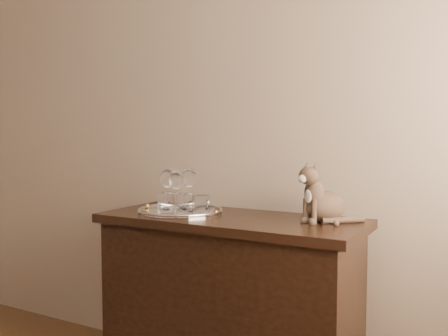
# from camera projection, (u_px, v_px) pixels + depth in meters

# --- Properties ---
(wall_back) EXTENTS (4.00, 0.10, 2.70)m
(wall_back) POSITION_uv_depth(u_px,v_px,m) (162.00, 111.00, 2.78)
(wall_back) COLOR tan
(wall_back) RESTS_ON ground
(sideboard) EXTENTS (1.20, 0.50, 0.85)m
(sideboard) POSITION_uv_depth(u_px,v_px,m) (230.00, 308.00, 2.28)
(sideboard) COLOR black
(sideboard) RESTS_ON ground
(tray) EXTENTS (0.40, 0.40, 0.01)m
(tray) POSITION_uv_depth(u_px,v_px,m) (180.00, 212.00, 2.37)
(tray) COLOR silver
(tray) RESTS_ON sideboard
(wine_glass_a) EXTENTS (0.07, 0.07, 0.19)m
(wine_glass_a) POSITION_uv_depth(u_px,v_px,m) (168.00, 189.00, 2.45)
(wine_glass_a) COLOR white
(wine_glass_a) RESTS_ON tray
(wine_glass_b) EXTENTS (0.07, 0.07, 0.20)m
(wine_glass_b) POSITION_uv_depth(u_px,v_px,m) (189.00, 188.00, 2.44)
(wine_glass_b) COLOR silver
(wine_glass_b) RESTS_ON tray
(wine_glass_d) EXTENTS (0.07, 0.07, 0.19)m
(wine_glass_d) POSITION_uv_depth(u_px,v_px,m) (177.00, 191.00, 2.38)
(wine_glass_d) COLOR silver
(wine_glass_d) RESTS_ON tray
(tumbler_a) EXTENTS (0.08, 0.08, 0.09)m
(tumbler_a) POSITION_uv_depth(u_px,v_px,m) (185.00, 204.00, 2.26)
(tumbler_a) COLOR white
(tumbler_a) RESTS_ON tray
(tumbler_b) EXTENTS (0.08, 0.08, 0.09)m
(tumbler_b) POSITION_uv_depth(u_px,v_px,m) (167.00, 203.00, 2.29)
(tumbler_b) COLOR white
(tumbler_b) RESTS_ON tray
(tumbler_c) EXTENTS (0.07, 0.07, 0.08)m
(tumbler_c) POSITION_uv_depth(u_px,v_px,m) (201.00, 204.00, 2.29)
(tumbler_c) COLOR silver
(tumbler_c) RESTS_ON tray
(cat) EXTENTS (0.33, 0.32, 0.26)m
(cat) POSITION_uv_depth(u_px,v_px,m) (325.00, 191.00, 2.13)
(cat) COLOR brown
(cat) RESTS_ON sideboard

